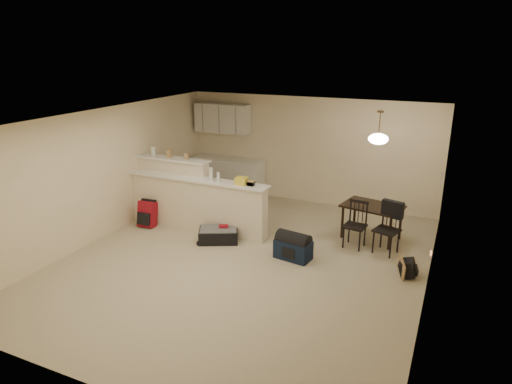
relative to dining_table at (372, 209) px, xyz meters
The scene contains 22 objects.
room 2.71m from the dining_table, 133.93° to the right, with size 7.00×7.02×2.50m.
breakfast_bar 3.70m from the dining_table, 165.72° to the right, with size 3.08×0.58×1.39m.
upper_cabinets 4.46m from the dining_table, 160.47° to the left, with size 1.40×0.34×0.70m, color white.
kitchen_counter 4.04m from the dining_table, 161.26° to the left, with size 1.80×0.60×0.90m, color white.
thermostat 1.51m from the dining_table, 16.44° to the right, with size 0.02×0.12×0.12m, color beige.
jar 4.65m from the dining_table, behind, with size 0.10×0.10×0.20m, color silver.
cereal_box 4.26m from the dining_table, 169.32° to the right, with size 0.10×0.07×0.16m, color tan.
small_box 3.85m from the dining_table, 168.12° to the right, with size 0.08×0.06×0.12m, color tan.
bottle_a 3.20m from the dining_table, 161.59° to the right, with size 0.07×0.07×0.26m, color silver.
bottle_b 3.05m from the dining_table, 160.62° to the right, with size 0.06×0.06×0.18m, color silver.
bag_lump 2.58m from the dining_table, 156.81° to the right, with size 0.22×0.18×0.14m, color tan.
pouch 2.40m from the dining_table, 154.89° to the right, with size 0.12×0.10×0.08m, color tan.
extra_item_x 2.40m from the dining_table, 154.87° to the right, with size 0.11×0.10×0.10m, color tan.
dining_table is the anchor object (origin of this frame).
pendant_lamp 1.39m from the dining_table, 26.57° to the left, with size 0.36×0.36×0.62m.
dining_chair_near 0.59m from the dining_table, 111.66° to the right, with size 0.39×0.37×0.88m, color black, non-canonical shape.
dining_chair_far 0.68m from the dining_table, 55.86° to the right, with size 0.41×0.39×0.94m, color black, non-canonical shape.
suitcase 3.01m from the dining_table, 152.86° to the right, with size 0.74×0.48×0.25m, color black.
red_backpack 4.56m from the dining_table, 163.63° to the right, with size 0.36×0.22×0.53m, color maroon.
navy_duffel 1.87m from the dining_table, 126.30° to the right, with size 0.63×0.34×0.34m, color #101C33.
black_daypack 1.61m from the dining_table, 56.33° to the right, with size 0.30×0.21×0.27m, color black.
cardboard_sheet 1.61m from the dining_table, 60.56° to the right, with size 0.41×0.02×0.32m, color tan.
Camera 1 is at (3.19, -6.54, 3.63)m, focal length 32.00 mm.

